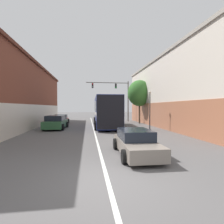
# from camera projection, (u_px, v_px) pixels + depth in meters

# --- Properties ---
(ground_plane) EXTENTS (160.00, 160.00, 0.00)m
(ground_plane) POSITION_uv_depth(u_px,v_px,m) (107.00, 180.00, 5.68)
(ground_plane) COLOR #565454
(lane_center_line) EXTENTS (0.14, 39.56, 0.01)m
(lane_center_line) POSITION_uv_depth(u_px,v_px,m) (94.00, 129.00, 19.33)
(lane_center_line) COLOR silver
(lane_center_line) RESTS_ON ground_plane
(building_right_storefront) EXTENTS (6.97, 23.55, 8.30)m
(building_right_storefront) POSITION_uv_depth(u_px,v_px,m) (183.00, 92.00, 21.22)
(building_right_storefront) COLOR beige
(building_right_storefront) RESTS_ON ground_plane
(bus) EXTENTS (3.11, 10.06, 3.57)m
(bus) POSITION_uv_depth(u_px,v_px,m) (106.00, 110.00, 21.09)
(bus) COLOR navy
(bus) RESTS_ON ground_plane
(hatchback_foreground) EXTENTS (1.96, 4.17, 1.23)m
(hatchback_foreground) POSITION_uv_depth(u_px,v_px,m) (136.00, 143.00, 8.71)
(hatchback_foreground) COLOR slate
(hatchback_foreground) RESTS_ON ground_plane
(parked_car_left_near) EXTENTS (2.21, 4.43, 1.35)m
(parked_car_left_near) POSITION_uv_depth(u_px,v_px,m) (61.00, 119.00, 24.72)
(parked_car_left_near) COLOR red
(parked_car_left_near) RESTS_ON ground_plane
(parked_car_left_mid) EXTENTS (2.34, 4.52, 1.48)m
(parked_car_left_mid) POSITION_uv_depth(u_px,v_px,m) (56.00, 122.00, 18.99)
(parked_car_left_mid) COLOR #285633
(parked_car_left_mid) RESTS_ON ground_plane
(traffic_signal_gantry) EXTENTS (7.18, 0.36, 6.78)m
(traffic_signal_gantry) POSITION_uv_depth(u_px,v_px,m) (116.00, 93.00, 29.45)
(traffic_signal_gantry) COLOR #514C47
(traffic_signal_gantry) RESTS_ON ground_plane
(street_lamp) EXTENTS (0.28, 0.28, 4.06)m
(street_lamp) POSITION_uv_depth(u_px,v_px,m) (150.00, 109.00, 18.08)
(street_lamp) COLOR black
(street_lamp) RESTS_ON ground_plane
(street_tree_near) EXTENTS (3.45, 3.10, 6.32)m
(street_tree_near) POSITION_uv_depth(u_px,v_px,m) (139.00, 93.00, 25.41)
(street_tree_near) COLOR brown
(street_tree_near) RESTS_ON ground_plane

